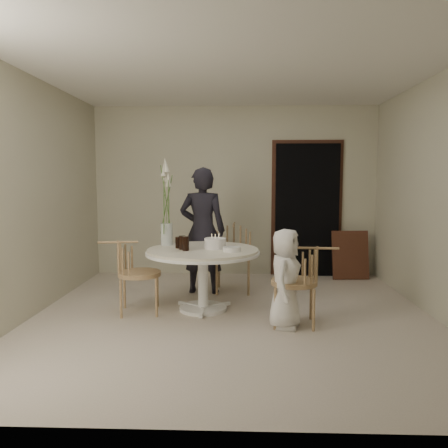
{
  "coord_description": "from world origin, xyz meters",
  "views": [
    {
      "loc": [
        0.08,
        -4.78,
        1.54
      ],
      "look_at": [
        -0.1,
        0.3,
        1.02
      ],
      "focal_mm": 35.0,
      "sensor_mm": 36.0,
      "label": 1
    }
  ],
  "objects_px": {
    "chair_right": "(306,274)",
    "girl": "(203,231)",
    "table": "(203,258)",
    "flower_vase": "(166,212)",
    "birthday_cake": "(215,243)",
    "chair_far": "(234,247)",
    "boy": "(285,279)",
    "chair_left": "(129,266)"
  },
  "relations": [
    {
      "from": "chair_right",
      "to": "girl",
      "type": "xyz_separation_m",
      "value": [
        -1.2,
        1.31,
        0.3
      ]
    },
    {
      "from": "table",
      "to": "chair_right",
      "type": "relative_size",
      "value": 1.57
    },
    {
      "from": "flower_vase",
      "to": "birthday_cake",
      "type": "bearing_deg",
      "value": -22.33
    },
    {
      "from": "chair_far",
      "to": "boy",
      "type": "distance_m",
      "value": 1.69
    },
    {
      "from": "table",
      "to": "girl",
      "type": "distance_m",
      "value": 0.85
    },
    {
      "from": "chair_far",
      "to": "girl",
      "type": "height_order",
      "value": "girl"
    },
    {
      "from": "chair_far",
      "to": "chair_left",
      "type": "bearing_deg",
      "value": -134.47
    },
    {
      "from": "chair_left",
      "to": "girl",
      "type": "height_order",
      "value": "girl"
    },
    {
      "from": "boy",
      "to": "chair_left",
      "type": "bearing_deg",
      "value": 93.16
    },
    {
      "from": "chair_right",
      "to": "flower_vase",
      "type": "bearing_deg",
      "value": -110.85
    },
    {
      "from": "chair_far",
      "to": "birthday_cake",
      "type": "xyz_separation_m",
      "value": [
        -0.2,
        -0.98,
        0.19
      ]
    },
    {
      "from": "chair_right",
      "to": "chair_far",
      "type": "bearing_deg",
      "value": -147.46
    },
    {
      "from": "chair_far",
      "to": "chair_left",
      "type": "xyz_separation_m",
      "value": [
        -1.19,
        -1.16,
        -0.05
      ]
    },
    {
      "from": "birthday_cake",
      "to": "flower_vase",
      "type": "distance_m",
      "value": 0.75
    },
    {
      "from": "girl",
      "to": "boy",
      "type": "xyz_separation_m",
      "value": [
        0.97,
        -1.4,
        -0.33
      ]
    },
    {
      "from": "chair_far",
      "to": "girl",
      "type": "bearing_deg",
      "value": -153.59
    },
    {
      "from": "chair_right",
      "to": "birthday_cake",
      "type": "bearing_deg",
      "value": -113.03
    },
    {
      "from": "boy",
      "to": "girl",
      "type": "bearing_deg",
      "value": 52.03
    },
    {
      "from": "chair_right",
      "to": "chair_left",
      "type": "relative_size",
      "value": 1.0
    },
    {
      "from": "boy",
      "to": "birthday_cake",
      "type": "relative_size",
      "value": 4.07
    },
    {
      "from": "boy",
      "to": "birthday_cake",
      "type": "height_order",
      "value": "boy"
    },
    {
      "from": "chair_left",
      "to": "flower_vase",
      "type": "xyz_separation_m",
      "value": [
        0.37,
        0.43,
        0.59
      ]
    },
    {
      "from": "table",
      "to": "flower_vase",
      "type": "distance_m",
      "value": 0.76
    },
    {
      "from": "table",
      "to": "chair_left",
      "type": "relative_size",
      "value": 1.57
    },
    {
      "from": "chair_right",
      "to": "chair_left",
      "type": "xyz_separation_m",
      "value": [
        -1.97,
        0.34,
        0.0
      ]
    },
    {
      "from": "girl",
      "to": "flower_vase",
      "type": "xyz_separation_m",
      "value": [
        -0.4,
        -0.53,
        0.29
      ]
    },
    {
      "from": "girl",
      "to": "chair_far",
      "type": "bearing_deg",
      "value": -151.56
    },
    {
      "from": "chair_right",
      "to": "girl",
      "type": "bearing_deg",
      "value": -132.37
    },
    {
      "from": "chair_left",
      "to": "girl",
      "type": "relative_size",
      "value": 0.5
    },
    {
      "from": "girl",
      "to": "birthday_cake",
      "type": "height_order",
      "value": "girl"
    },
    {
      "from": "chair_right",
      "to": "chair_left",
      "type": "distance_m",
      "value": 2.0
    },
    {
      "from": "boy",
      "to": "birthday_cake",
      "type": "xyz_separation_m",
      "value": [
        -0.76,
        0.62,
        0.27
      ]
    },
    {
      "from": "table",
      "to": "chair_right",
      "type": "distance_m",
      "value": 1.23
    },
    {
      "from": "chair_left",
      "to": "boy",
      "type": "xyz_separation_m",
      "value": [
        1.74,
        -0.43,
        -0.03
      ]
    },
    {
      "from": "chair_left",
      "to": "birthday_cake",
      "type": "relative_size",
      "value": 3.33
    },
    {
      "from": "table",
      "to": "chair_right",
      "type": "height_order",
      "value": "chair_right"
    },
    {
      "from": "girl",
      "to": "boy",
      "type": "height_order",
      "value": "girl"
    },
    {
      "from": "chair_left",
      "to": "chair_far",
      "type": "bearing_deg",
      "value": -54.82
    },
    {
      "from": "table",
      "to": "flower_vase",
      "type": "height_order",
      "value": "flower_vase"
    },
    {
      "from": "boy",
      "to": "flower_vase",
      "type": "height_order",
      "value": "flower_vase"
    },
    {
      "from": "table",
      "to": "chair_right",
      "type": "xyz_separation_m",
      "value": [
        1.13,
        -0.5,
        -0.07
      ]
    },
    {
      "from": "chair_far",
      "to": "girl",
      "type": "relative_size",
      "value": 0.54
    }
  ]
}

